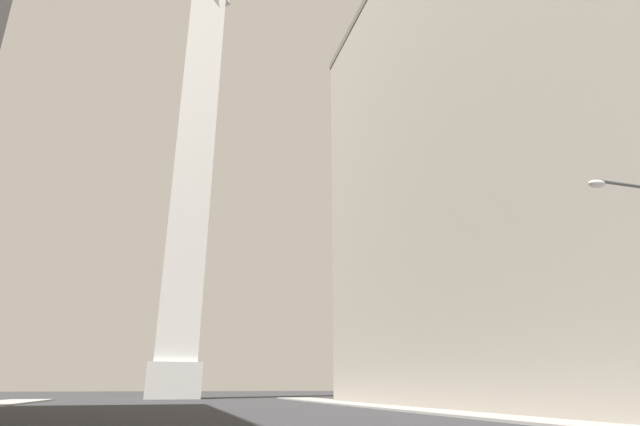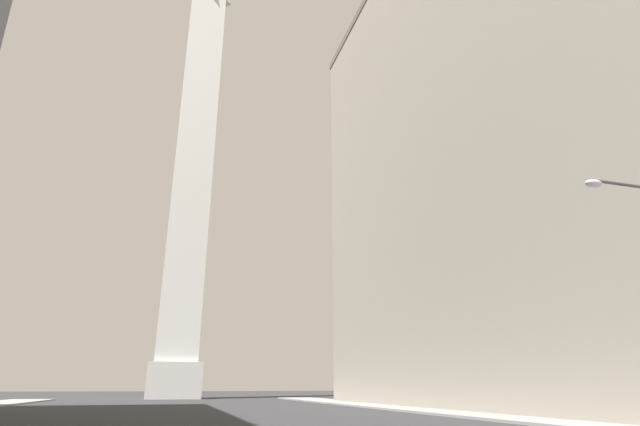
{
  "view_description": "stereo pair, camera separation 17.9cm",
  "coord_description": "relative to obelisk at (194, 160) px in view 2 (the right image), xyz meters",
  "views": [
    {
      "loc": [
        -1.54,
        -0.61,
        1.65
      ],
      "look_at": [
        14.36,
        52.31,
        20.9
      ],
      "focal_mm": 28.0,
      "sensor_mm": 36.0,
      "label": 1
    },
    {
      "loc": [
        -1.36,
        -0.67,
        1.65
      ],
      "look_at": [
        14.36,
        52.31,
        20.9
      ],
      "focal_mm": 28.0,
      "sensor_mm": 36.0,
      "label": 2
    }
  ],
  "objects": [
    {
      "name": "sidewalk_right",
      "position": [
        16.9,
        -49.26,
        -36.91
      ],
      "size": [
        5.0,
        92.37,
        0.15
      ],
      "primitive_type": "cube",
      "color": "gray",
      "rests_on": "ground_plane"
    },
    {
      "name": "building_right",
      "position": [
        26.84,
        -47.06,
        -14.12
      ],
      "size": [
        19.03,
        54.91,
        45.7
      ],
      "color": "gray",
      "rests_on": "ground_plane"
    },
    {
      "name": "obelisk",
      "position": [
        0.0,
        0.0,
        0.0
      ],
      "size": [
        7.42,
        7.42,
        76.45
      ],
      "color": "silver",
      "rests_on": "ground_plane"
    }
  ]
}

